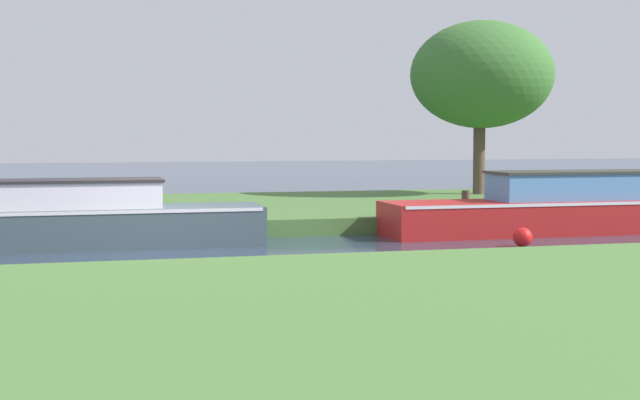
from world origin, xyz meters
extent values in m
plane|color=#2A394D|center=(0.00, 0.00, 0.00)|extent=(120.00, 120.00, 0.00)
cube|color=#497035|center=(0.00, 7.00, 0.20)|extent=(72.00, 10.00, 0.40)
cube|color=#4D7A38|center=(0.00, -9.00, 0.20)|extent=(72.00, 10.00, 0.40)
cube|color=#425258|center=(-2.57, 1.20, 0.42)|extent=(9.45, 1.65, 0.83)
cube|color=white|center=(-2.57, 1.20, 0.79)|extent=(9.26, 1.68, 0.07)
cube|color=#B41F1E|center=(9.61, 1.20, 0.40)|extent=(8.98, 1.77, 0.80)
cube|color=white|center=(9.61, 1.20, 0.76)|extent=(8.80, 1.80, 0.07)
cube|color=#5790C7|center=(10.49, 1.20, 1.11)|extent=(5.39, 1.35, 0.63)
cube|color=#34362D|center=(10.49, 1.20, 1.45)|extent=(5.49, 1.42, 0.06)
cylinder|color=brown|center=(11.08, 9.34, 1.86)|extent=(0.39, 0.39, 2.93)
ellipsoid|color=#3A6D30|center=(11.08, 9.21, 4.28)|extent=(4.65, 4.58, 3.47)
cylinder|color=#4F382E|center=(7.70, 2.76, 0.68)|extent=(0.20, 0.20, 0.56)
sphere|color=red|center=(7.32, -1.05, 0.20)|extent=(0.41, 0.41, 0.41)
camera|label=1|loc=(-1.73, -18.56, 2.36)|focal=51.88mm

